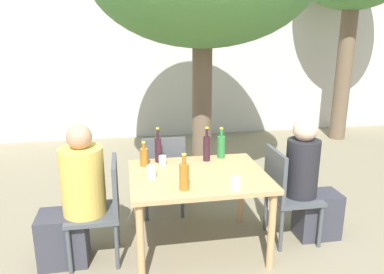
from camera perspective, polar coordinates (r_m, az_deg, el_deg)
ground_plane at (r=3.61m, az=0.89°, el=-16.47°), size 30.00×30.00×0.00m
cafe_building_wall at (r=6.98m, az=-5.50°, el=11.43°), size 10.00×0.08×2.80m
dining_table_front at (r=3.31m, az=0.94°, el=-7.01°), size 1.19×0.94×0.73m
patio_chair_0 at (r=3.32m, az=-13.42°, el=-9.97°), size 0.44×0.44×0.90m
patio_chair_1 at (r=3.60m, az=14.04°, el=-7.87°), size 0.44×0.44×0.90m
patio_chair_2 at (r=3.97m, az=-4.44°, el=-5.15°), size 0.44×0.44×0.90m
person_seated_0 at (r=3.33m, az=-17.49°, el=-9.51°), size 0.58×0.36×1.21m
person_seated_1 at (r=3.70m, az=17.46°, el=-7.16°), size 0.55×0.30×1.19m
wine_bottle_0 at (r=3.54m, az=-5.20°, el=-1.80°), size 0.06×0.06×0.33m
amber_bottle_1 at (r=3.46m, az=-7.34°, el=-2.97°), size 0.07×0.07×0.23m
green_bottle_2 at (r=3.66m, az=4.47°, el=-1.39°), size 0.08×0.08×0.30m
amber_bottle_3 at (r=2.93m, az=-1.22°, el=-5.92°), size 0.08×0.08×0.30m
wine_bottle_4 at (r=3.56m, az=2.26°, el=-1.65°), size 0.07×0.07×0.33m
drinking_glass_0 at (r=3.49m, az=-4.52°, el=-3.55°), size 0.07×0.07×0.08m
drinking_glass_1 at (r=2.97m, az=6.64°, el=-7.09°), size 0.08×0.08×0.09m
drinking_glass_2 at (r=3.19m, az=-6.24°, el=-5.30°), size 0.08×0.08×0.11m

